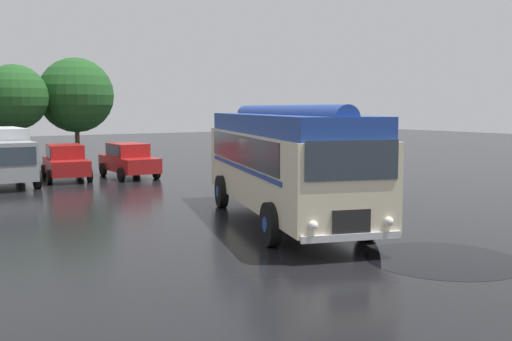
{
  "coord_description": "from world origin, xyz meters",
  "views": [
    {
      "loc": [
        -10.23,
        -13.99,
        3.42
      ],
      "look_at": [
        0.2,
        2.02,
        1.4
      ],
      "focal_mm": 42.0,
      "sensor_mm": 36.0,
      "label": 1
    }
  ],
  "objects_px": {
    "vintage_bus": "(283,159)",
    "car_near_left": "(66,162)",
    "car_mid_left": "(129,160)",
    "box_van": "(1,154)"
  },
  "relations": [
    {
      "from": "car_near_left",
      "to": "vintage_bus",
      "type": "bearing_deg",
      "value": -79.51
    },
    {
      "from": "car_mid_left",
      "to": "box_van",
      "type": "distance_m",
      "value": 5.82
    },
    {
      "from": "vintage_bus",
      "to": "box_van",
      "type": "bearing_deg",
      "value": 111.79
    },
    {
      "from": "vintage_bus",
      "to": "car_mid_left",
      "type": "bearing_deg",
      "value": 88.69
    },
    {
      "from": "car_mid_left",
      "to": "vintage_bus",
      "type": "bearing_deg",
      "value": -91.31
    },
    {
      "from": "car_near_left",
      "to": "car_mid_left",
      "type": "height_order",
      "value": "same"
    },
    {
      "from": "box_van",
      "to": "vintage_bus",
      "type": "bearing_deg",
      "value": -68.21
    },
    {
      "from": "vintage_bus",
      "to": "car_near_left",
      "type": "bearing_deg",
      "value": 100.49
    },
    {
      "from": "car_mid_left",
      "to": "box_van",
      "type": "bearing_deg",
      "value": 177.45
    },
    {
      "from": "car_mid_left",
      "to": "box_van",
      "type": "height_order",
      "value": "box_van"
    }
  ]
}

